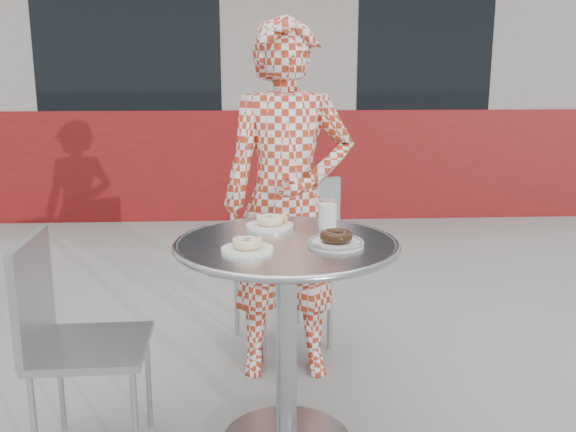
{
  "coord_description": "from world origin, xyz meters",
  "views": [
    {
      "loc": [
        -0.12,
        -2.16,
        1.37
      ],
      "look_at": [
        -0.01,
        0.05,
        0.86
      ],
      "focal_mm": 40.0,
      "sensor_mm": 36.0,
      "label": 1
    }
  ],
  "objects": [
    {
      "name": "storefront",
      "position": [
        -0.0,
        5.56,
        1.49
      ],
      "size": [
        6.02,
        4.55,
        3.0
      ],
      "color": "gray",
      "rests_on": "ground"
    },
    {
      "name": "bistro_table",
      "position": [
        -0.02,
        -0.04,
        0.6
      ],
      "size": [
        0.78,
        0.78,
        0.79
      ],
      "rotation": [
        0.0,
        0.0,
        0.24
      ],
      "color": "#BCBCC1",
      "rests_on": "ground"
    },
    {
      "name": "chair_far",
      "position": [
        0.02,
        0.88,
        0.27
      ],
      "size": [
        0.54,
        0.54,
        0.87
      ],
      "rotation": [
        0.0,
        0.0,
        3.53
      ],
      "color": "#9C9EA3",
      "rests_on": "ground"
    },
    {
      "name": "chair_left",
      "position": [
        -0.71,
        -0.04,
        0.25
      ],
      "size": [
        0.4,
        0.4,
        0.81
      ],
      "rotation": [
        0.0,
        0.0,
        1.6
      ],
      "color": "#9C9EA3",
      "rests_on": "ground"
    },
    {
      "name": "seated_person",
      "position": [
        0.02,
        0.59,
        0.79
      ],
      "size": [
        0.58,
        0.39,
        1.59
      ],
      "primitive_type": "imported",
      "rotation": [
        0.0,
        0.0,
        0.01
      ],
      "color": "#AB321A",
      "rests_on": "ground"
    },
    {
      "name": "plate_far",
      "position": [
        -0.06,
        0.16,
        0.81
      ],
      "size": [
        0.18,
        0.18,
        0.05
      ],
      "rotation": [
        0.0,
        0.0,
        0.13
      ],
      "color": "white",
      "rests_on": "bistro_table"
    },
    {
      "name": "plate_near",
      "position": [
        -0.15,
        -0.15,
        0.81
      ],
      "size": [
        0.17,
        0.17,
        0.04
      ],
      "rotation": [
        0.0,
        0.0,
        -0.3
      ],
      "color": "white",
      "rests_on": "bistro_table"
    },
    {
      "name": "plate_checker",
      "position": [
        0.15,
        -0.09,
        0.8
      ],
      "size": [
        0.19,
        0.19,
        0.05
      ],
      "rotation": [
        0.0,
        0.0,
        -0.08
      ],
      "color": "white",
      "rests_on": "bistro_table"
    },
    {
      "name": "milk_cup",
      "position": [
        0.15,
        0.13,
        0.84
      ],
      "size": [
        0.07,
        0.07,
        0.11
      ],
      "rotation": [
        0.0,
        0.0,
        -0.14
      ],
      "color": "white",
      "rests_on": "bistro_table"
    }
  ]
}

